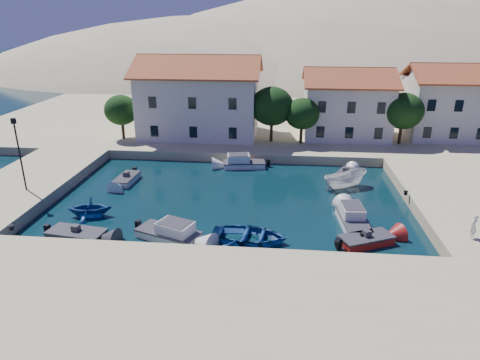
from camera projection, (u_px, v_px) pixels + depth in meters
name	position (u px, v px, depth m)	size (l,w,h in m)	color
ground	(213.00, 259.00, 28.08)	(400.00, 400.00, 0.00)	black
quay_south	(195.00, 311.00, 22.32)	(52.00, 12.00, 1.00)	tan
quay_east	(477.00, 203.00, 35.32)	(11.00, 20.00, 1.00)	tan
quay_west	(24.00, 186.00, 38.94)	(8.00, 20.00, 1.00)	tan
quay_north	(267.00, 121.00, 63.06)	(80.00, 36.00, 1.00)	tan
hills	(328.00, 135.00, 149.49)	(254.00, 176.00, 99.00)	tan
building_left	(199.00, 95.00, 52.56)	(14.70, 9.45, 9.70)	beige
building_mid	(347.00, 102.00, 52.10)	(10.50, 8.40, 8.30)	beige
building_right	(446.00, 100.00, 51.84)	(9.45, 8.40, 8.80)	beige
trees	(285.00, 110.00, 49.62)	(37.30, 5.30, 6.45)	#382314
lamppost	(18.00, 148.00, 35.44)	(0.35, 0.25, 6.22)	black
bollards	(259.00, 219.00, 31.01)	(29.36, 9.56, 0.30)	black
motorboat_grey_sw	(77.00, 235.00, 30.58)	(4.30, 2.39, 1.25)	#36353A
cabin_cruiser_south	(168.00, 232.00, 30.51)	(5.05, 3.55, 1.60)	silver
rowboat_south	(249.00, 241.00, 30.34)	(3.83, 5.37, 1.11)	navy
motorboat_red_se	(366.00, 240.00, 29.84)	(4.12, 3.11, 1.25)	maroon
cabin_cruiser_east	(353.00, 220.00, 32.38)	(2.26, 4.76, 1.60)	silver
boat_east	(344.00, 188.00, 39.85)	(1.72, 4.57, 1.76)	silver
motorboat_white_ne	(346.00, 175.00, 42.27)	(2.65, 3.51, 1.25)	silver
rowboat_west	(91.00, 216.00, 34.15)	(2.97, 3.44, 1.81)	navy
motorboat_white_west	(127.00, 179.00, 41.07)	(1.76, 3.63, 1.25)	silver
cabin_cruiser_north	(244.00, 163.00, 45.17)	(4.63, 2.53, 1.60)	silver
pedestrian	(473.00, 226.00, 28.36)	(0.63, 0.41, 1.72)	silver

